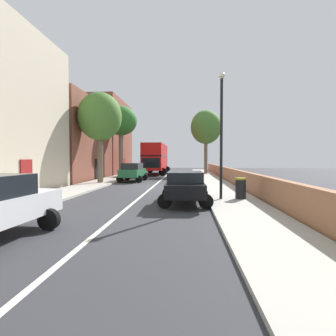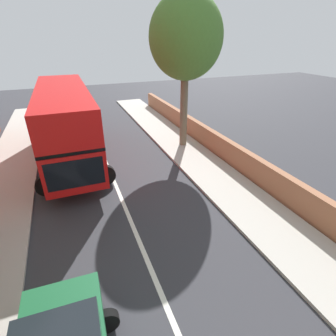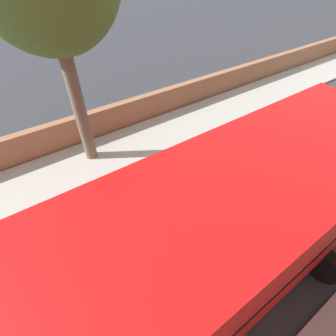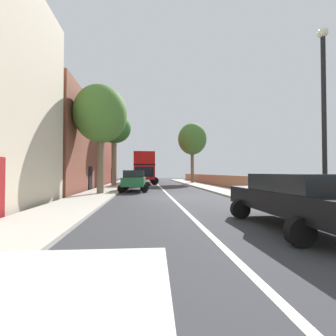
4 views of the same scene
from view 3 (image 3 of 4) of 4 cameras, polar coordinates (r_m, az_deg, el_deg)
sidewalk_right at (r=20.76m, az=30.60°, el=18.20°), size 2.60×60.00×0.12m
boundary_wall_right at (r=21.24m, az=27.59°, el=21.46°), size 0.36×54.00×1.28m
double_decker_bus at (r=4.90m, az=5.32°, el=-20.84°), size 3.56×10.21×4.06m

